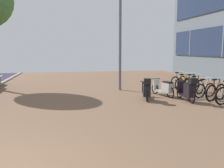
% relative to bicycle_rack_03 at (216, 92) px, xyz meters
% --- Properties ---
extents(bicycle_rack_03, '(1.32, 0.57, 1.01)m').
position_rel_bicycle_rack_03_xyz_m(bicycle_rack_03, '(0.00, 0.00, 0.00)').
color(bicycle_rack_03, black).
rests_on(bicycle_rack_03, ground).
extents(bicycle_rack_04, '(1.27, 0.47, 0.93)m').
position_rel_bicycle_rack_03_xyz_m(bicycle_rack_04, '(-0.06, 0.72, -0.03)').
color(bicycle_rack_04, black).
rests_on(bicycle_rack_04, ground).
extents(bicycle_rack_05, '(1.29, 0.63, 1.00)m').
position_rel_bicycle_rack_03_xyz_m(bicycle_rack_05, '(-0.10, 1.44, -0.00)').
color(bicycle_rack_05, black).
rests_on(bicycle_rack_05, ground).
extents(bicycle_rack_06, '(1.31, 0.63, 1.00)m').
position_rel_bicycle_rack_03_xyz_m(bicycle_rack_06, '(0.08, 2.15, -0.00)').
color(bicycle_rack_06, black).
rests_on(bicycle_rack_06, ground).
extents(bicycle_rack_07, '(1.24, 0.52, 0.94)m').
position_rel_bicycle_rack_03_xyz_m(bicycle_rack_07, '(0.03, 2.87, -0.02)').
color(bicycle_rack_07, black).
rests_on(bicycle_rack_07, ground).
extents(bicycle_rack_08, '(1.25, 0.60, 0.97)m').
position_rel_bicycle_rack_03_xyz_m(bicycle_rack_08, '(0.11, 3.59, -0.01)').
color(bicycle_rack_08, black).
rests_on(bicycle_rack_08, ground).
extents(scooter_near, '(0.79, 1.70, 1.00)m').
position_rel_bicycle_rack_03_xyz_m(scooter_near, '(-2.89, 0.69, 0.09)').
color(scooter_near, black).
rests_on(scooter_near, ground).
extents(scooter_mid, '(0.67, 1.69, 0.78)m').
position_rel_bicycle_rack_03_xyz_m(scooter_mid, '(-1.79, 1.30, 0.03)').
color(scooter_mid, black).
rests_on(scooter_mid, ground).
extents(scooter_far, '(0.52, 1.71, 1.07)m').
position_rel_bicycle_rack_03_xyz_m(scooter_far, '(-1.31, 0.05, 0.12)').
color(scooter_far, black).
rests_on(scooter_far, ground).
extents(lamp_post, '(0.20, 0.52, 6.55)m').
position_rel_bicycle_rack_03_xyz_m(lamp_post, '(-3.40, 3.45, 3.25)').
color(lamp_post, slate).
rests_on(lamp_post, ground).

